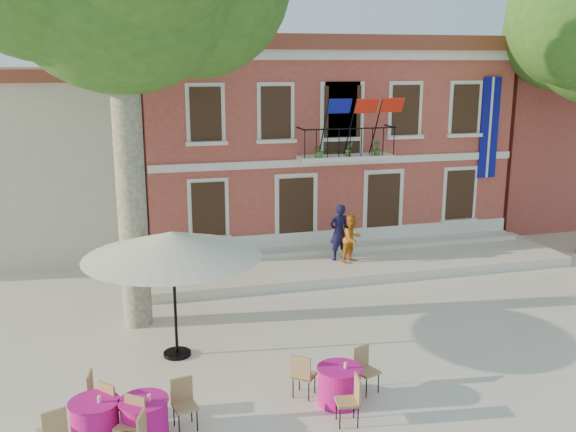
# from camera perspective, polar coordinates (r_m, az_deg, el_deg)

# --- Properties ---
(ground) EXTENTS (90.00, 90.00, 0.00)m
(ground) POSITION_cam_1_polar(r_m,az_deg,el_deg) (16.87, 4.91, -9.60)
(ground) COLOR beige
(ground) RESTS_ON ground
(main_building) EXTENTS (13.50, 9.59, 7.50)m
(main_building) POSITION_cam_1_polar(r_m,az_deg,el_deg) (25.78, 1.79, 7.22)
(main_building) COLOR #B35640
(main_building) RESTS_ON ground
(neighbor_west) EXTENTS (9.40, 9.40, 6.40)m
(neighbor_west) POSITION_cam_1_polar(r_m,az_deg,el_deg) (26.13, -23.98, 4.90)
(neighbor_west) COLOR beige
(neighbor_west) RESTS_ON ground
(neighbor_east) EXTENTS (9.40, 9.40, 6.40)m
(neighbor_east) POSITION_cam_1_polar(r_m,az_deg,el_deg) (32.24, 22.27, 6.49)
(neighbor_east) COLOR #B35640
(neighbor_east) RESTS_ON ground
(terrace) EXTENTS (14.00, 3.40, 0.30)m
(terrace) POSITION_cam_1_polar(r_m,az_deg,el_deg) (21.34, 6.01, -4.17)
(terrace) COLOR silver
(terrace) RESTS_ON ground
(patio_umbrella) EXTENTS (3.99, 3.99, 2.97)m
(patio_umbrella) POSITION_cam_1_polar(r_m,az_deg,el_deg) (14.47, -10.24, -2.52)
(patio_umbrella) COLOR black
(patio_umbrella) RESTS_ON ground
(pedestrian_navy) EXTENTS (0.73, 0.53, 1.86)m
(pedestrian_navy) POSITION_cam_1_polar(r_m,az_deg,el_deg) (20.89, 4.56, -1.44)
(pedestrian_navy) COLOR black
(pedestrian_navy) RESTS_ON terrace
(pedestrian_orange) EXTENTS (0.94, 0.88, 1.55)m
(pedestrian_orange) POSITION_cam_1_polar(r_m,az_deg,el_deg) (20.73, 5.72, -2.03)
(pedestrian_orange) COLOR #CB6E17
(pedestrian_orange) RESTS_ON terrace
(cafe_table_0) EXTENTS (1.86, 1.73, 0.95)m
(cafe_table_0) POSITION_cam_1_polar(r_m,az_deg,el_deg) (12.46, -16.79, -16.87)
(cafe_table_0) COLOR #CF137A
(cafe_table_0) RESTS_ON ground
(cafe_table_1) EXTENTS (1.86, 1.74, 0.95)m
(cafe_table_1) POSITION_cam_1_polar(r_m,az_deg,el_deg) (13.13, 4.58, -14.62)
(cafe_table_1) COLOR #CF137A
(cafe_table_1) RESTS_ON ground
(cafe_table_2) EXTENTS (1.77, 1.84, 0.95)m
(cafe_table_2) POSITION_cam_1_polar(r_m,az_deg,el_deg) (12.29, -12.64, -17.05)
(cafe_table_2) COLOR #CF137A
(cafe_table_2) RESTS_ON ground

